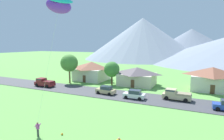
{
  "coord_description": "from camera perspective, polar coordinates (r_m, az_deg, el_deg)",
  "views": [
    {
      "loc": [
        11.6,
        -5.44,
        10.63
      ],
      "look_at": [
        -0.66,
        20.68,
        6.57
      ],
      "focal_mm": 29.91,
      "sensor_mm": 36.0,
      "label": 1
    }
  ],
  "objects": [
    {
      "name": "road_strip",
      "position": [
        38.23,
        6.53,
        -8.13
      ],
      "size": [
        160.0,
        7.66,
        0.08
      ],
      "primitive_type": "cube",
      "color": "#424247",
      "rests_on": "ground"
    },
    {
      "name": "mountain_central_ridge",
      "position": [
        170.55,
        23.04,
        7.67
      ],
      "size": [
        77.59,
        77.59,
        23.0
      ],
      "primitive_type": "cone",
      "color": "slate",
      "rests_on": "ground"
    },
    {
      "name": "mountain_far_west_ridge",
      "position": [
        137.83,
        9.29,
        9.49
      ],
      "size": [
        82.54,
        82.54,
        28.9
      ],
      "primitive_type": "cone",
      "color": "gray",
      "rests_on": "ground"
    },
    {
      "name": "house_leftmost",
      "position": [
        48.4,
        28.28,
        -2.28
      ],
      "size": [
        9.46,
        7.77,
        5.4
      ],
      "color": "beige",
      "rests_on": "ground"
    },
    {
      "name": "house_left_center",
      "position": [
        55.21,
        -6.25,
        -0.19
      ],
      "size": [
        9.24,
        8.6,
        5.42
      ],
      "color": "beige",
      "rests_on": "ground"
    },
    {
      "name": "house_right_center",
      "position": [
        48.78,
        7.7,
        -1.77
      ],
      "size": [
        9.43,
        7.9,
        4.64
      ],
      "color": "beige",
      "rests_on": "ground"
    },
    {
      "name": "tree_near_left",
      "position": [
        51.45,
        -12.93,
        2.1
      ],
      "size": [
        4.66,
        4.66,
        7.87
      ],
      "color": "brown",
      "rests_on": "ground"
    },
    {
      "name": "tree_center",
      "position": [
        48.38,
        -0.07,
        0.19
      ],
      "size": [
        4.05,
        4.05,
        6.09
      ],
      "color": "#4C3823",
      "rests_on": "ground"
    },
    {
      "name": "parked_car_tan_mid_east",
      "position": [
        39.89,
        -1.88,
        -6.16
      ],
      "size": [
        4.27,
        2.22,
        1.68
      ],
      "color": "tan",
      "rests_on": "road_strip"
    },
    {
      "name": "parked_car_white_east_end",
      "position": [
        36.79,
        6.83,
        -7.44
      ],
      "size": [
        4.25,
        2.17,
        1.68
      ],
      "color": "white",
      "rests_on": "road_strip"
    },
    {
      "name": "pickup_truck_maroon_west_side",
      "position": [
        49.68,
        -19.98,
        -3.59
      ],
      "size": [
        5.2,
        2.33,
        1.99
      ],
      "color": "maroon",
      "rests_on": "road_strip"
    },
    {
      "name": "pickup_truck_sand_east_side",
      "position": [
        37.69,
        18.98,
        -7.15
      ],
      "size": [
        5.27,
        2.47,
        1.99
      ],
      "color": "#C6B284",
      "rests_on": "road_strip"
    },
    {
      "name": "kite_flyer_with_kite",
      "position": [
        22.43,
        -15.95,
        17.76
      ],
      "size": [
        3.6,
        3.85,
        15.75
      ],
      "color": "#3D3D42",
      "rests_on": "ground"
    },
    {
      "name": "soccer_ball",
      "position": [
        23.9,
        -15.03,
        -18.37
      ],
      "size": [
        0.24,
        0.24,
        0.24
      ],
      "primitive_type": "sphere",
      "color": "orange",
      "rests_on": "ground"
    }
  ]
}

